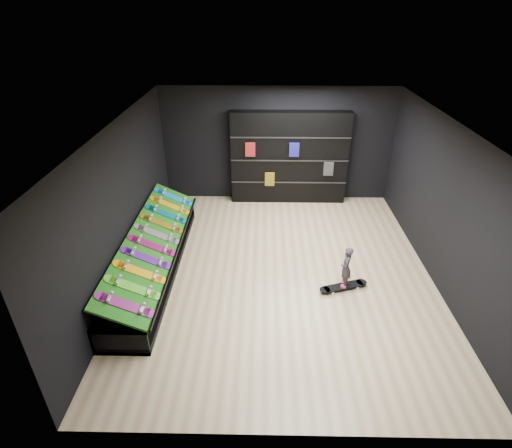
{
  "coord_description": "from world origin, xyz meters",
  "views": [
    {
      "loc": [
        -0.37,
        -6.6,
        4.88
      ],
      "look_at": [
        -0.5,
        0.2,
        1.0
      ],
      "focal_mm": 28.0,
      "sensor_mm": 36.0,
      "label": 1
    }
  ],
  "objects_px": {
    "back_shelving": "(289,158)",
    "child": "(345,275)",
    "floor_skateboard": "(343,288)",
    "display_rack": "(155,260)"
  },
  "relations": [
    {
      "from": "display_rack",
      "to": "child",
      "type": "xyz_separation_m",
      "value": [
        3.74,
        -0.54,
        0.09
      ]
    },
    {
      "from": "floor_skateboard",
      "to": "back_shelving",
      "type": "bearing_deg",
      "value": 84.67
    },
    {
      "from": "back_shelving",
      "to": "floor_skateboard",
      "type": "height_order",
      "value": "back_shelving"
    },
    {
      "from": "back_shelving",
      "to": "display_rack",
      "type": "bearing_deg",
      "value": -130.74
    },
    {
      "from": "floor_skateboard",
      "to": "child",
      "type": "distance_m",
      "value": 0.3
    },
    {
      "from": "display_rack",
      "to": "floor_skateboard",
      "type": "relative_size",
      "value": 4.59
    },
    {
      "from": "back_shelving",
      "to": "child",
      "type": "distance_m",
      "value": 4.05
    },
    {
      "from": "back_shelving",
      "to": "floor_skateboard",
      "type": "xyz_separation_m",
      "value": [
        0.88,
        -3.86,
        -1.17
      ]
    },
    {
      "from": "floor_skateboard",
      "to": "display_rack",
      "type": "bearing_deg",
      "value": 153.61
    },
    {
      "from": "back_shelving",
      "to": "child",
      "type": "xyz_separation_m",
      "value": [
        0.88,
        -3.86,
        -0.87
      ]
    }
  ]
}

